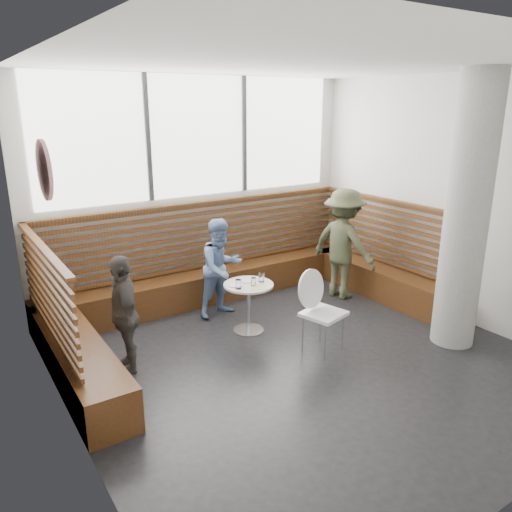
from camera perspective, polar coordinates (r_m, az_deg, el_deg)
room at (r=5.28m, az=5.95°, el=3.60°), size 5.00×5.00×3.20m
booth at (r=7.03m, az=-3.46°, el=-3.08°), size 5.00×2.50×1.44m
concrete_column at (r=6.24m, az=22.95°, el=4.40°), size 0.50×0.50×3.20m
wall_art at (r=4.47m, az=-23.06°, el=9.02°), size 0.03×0.50×0.50m
cafe_table at (r=6.34m, az=-0.86°, el=-4.76°), size 0.63×0.63×0.65m
cafe_chair at (r=5.90m, az=7.29°, el=-5.47°), size 0.47×0.46×0.98m
adult_man at (r=7.51m, az=9.97°, el=1.38°), size 0.81×1.17×1.65m
child_back at (r=6.79m, az=-3.99°, el=-1.36°), size 0.73×0.60×1.36m
child_left at (r=5.57m, az=-14.86°, el=-6.42°), size 0.44×0.81×1.32m
plate_near at (r=6.23m, az=-2.39°, el=-3.29°), size 0.20×0.20×0.01m
plate_far at (r=6.38m, az=-1.10°, el=-2.78°), size 0.22×0.22×0.02m
glass_left at (r=6.10m, az=-2.02°, el=-3.24°), size 0.07×0.07×0.12m
glass_mid at (r=6.20m, az=-0.28°, el=-2.96°), size 0.07×0.07×0.10m
glass_right at (r=6.34m, az=0.62°, el=-2.43°), size 0.08×0.08×0.12m
menu_card at (r=6.14m, az=0.22°, el=-3.66°), size 0.23×0.18×0.00m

